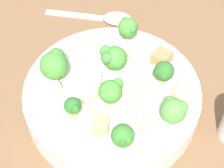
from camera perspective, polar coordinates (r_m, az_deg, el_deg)
The scene contains 24 objects.
ground_plane at distance 0.54m, azimuth -0.00°, elevation -3.41°, with size 2.00×2.00×0.00m, color brown.
pasta_bowl at distance 0.53m, azimuth -0.00°, elevation -1.89°, with size 0.24×0.24×0.04m.
broccoli_floret_0 at distance 0.50m, azimuth 7.87°, elevation 1.84°, with size 0.03×0.03×0.04m.
broccoli_floret_1 at distance 0.52m, azimuth 0.16°, elevation 4.06°, with size 0.04×0.04×0.04m.
broccoli_floret_2 at distance 0.56m, azimuth 2.52°, elevation 8.59°, with size 0.03×0.03×0.04m.
broccoli_floret_3 at distance 0.48m, azimuth -0.15°, elevation -1.09°, with size 0.03×0.03×0.04m.
broccoli_floret_4 at distance 0.47m, azimuth -5.95°, elevation -3.50°, with size 0.03×0.02×0.03m.
broccoli_floret_5 at distance 0.45m, azimuth 1.73°, elevation -7.99°, with size 0.03×0.03×0.03m.
broccoli_floret_6 at distance 0.51m, azimuth -8.79°, elevation 3.07°, with size 0.04×0.04×0.04m.
broccoli_floret_7 at distance 0.47m, azimuth 9.39°, elevation -3.91°, with size 0.04×0.03×0.04m.
rigatoni_0 at distance 0.51m, azimuth 10.28°, elevation -0.99°, with size 0.02×0.02×0.02m, color beige.
rigatoni_1 at distance 0.55m, azimuth -0.65°, elevation 4.85°, with size 0.02×0.02×0.03m, color beige.
rigatoni_2 at distance 0.51m, azimuth 1.99°, elevation -0.02°, with size 0.01×0.01×0.03m, color beige.
rigatoni_3 at distance 0.54m, azimuth 3.11°, elevation 4.53°, with size 0.02×0.02×0.03m, color beige.
rigatoni_4 at distance 0.49m, azimuth -2.78°, elevation -1.84°, with size 0.02×0.02×0.03m, color beige.
rigatoni_5 at distance 0.51m, azimuth -2.75°, elevation 0.87°, with size 0.01×0.01×0.02m, color beige.
rigatoni_6 at distance 0.47m, azimuth 5.33°, elevation -6.55°, with size 0.01×0.01×0.02m, color beige.
rigatoni_7 at distance 0.51m, azimuth -9.39°, elevation -0.83°, with size 0.02×0.02×0.03m, color beige.
rigatoni_8 at distance 0.51m, azimuth 4.74°, elevation -0.44°, with size 0.01×0.01×0.03m, color beige.
rigatoni_9 at distance 0.57m, azimuth -3.49°, elevation 6.98°, with size 0.01×0.01×0.02m, color beige.
rigatoni_10 at distance 0.49m, azimuth 3.35°, elevation -3.14°, with size 0.02×0.02×0.02m, color beige.
chicken_chunk_0 at distance 0.54m, azimuth 7.58°, elevation 4.04°, with size 0.02×0.02×0.02m, color #A87A4C.
chicken_chunk_1 at distance 0.47m, azimuth -1.78°, elevation -6.32°, with size 0.03×0.02×0.02m, color tan.
spoon at distance 0.67m, azimuth -0.91°, elevation 10.11°, with size 0.12×0.14×0.01m.
Camera 1 is at (0.28, -0.15, 0.44)m, focal length 60.00 mm.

